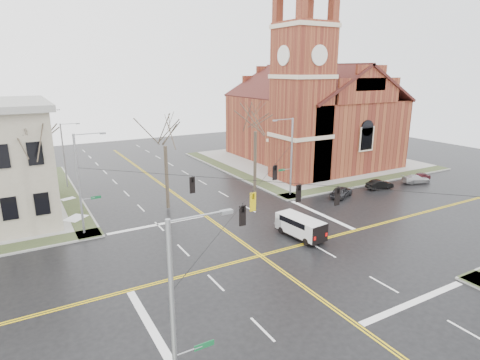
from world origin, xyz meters
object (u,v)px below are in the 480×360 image
parked_car_a (341,192)px  tree_ne (255,127)px  tree_nw_near (165,142)px  signal_pole_nw (81,181)px  signal_pole_sw (177,319)px  tree_nw_far (29,148)px  church (309,109)px  streetlight_north_b (49,132)px  cargo_van (299,225)px  signal_pole_ne (290,155)px  parked_car_b (380,184)px  parked_car_d (421,176)px  streetlight_north_a (65,153)px  parked_car_c (416,179)px

parked_car_a → tree_ne: bearing=32.2°
tree_nw_near → tree_ne: (10.54, -0.51, 0.83)m
signal_pole_nw → signal_pole_sw: 23.00m
tree_nw_far → tree_nw_near: size_ratio=1.09×
church → streetlight_north_b: bearing=146.8°
signal_pole_nw → cargo_van: bearing=-31.3°
signal_pole_sw → tree_nw_far: 25.93m
cargo_van → parked_car_a: cargo_van is taller
signal_pole_nw → signal_pole_ne: bearing=0.0°
cargo_van → parked_car_b: size_ratio=1.43×
church → parked_car_d: (6.01, -16.59, -7.85)m
signal_pole_sw → parked_car_a: size_ratio=2.33×
parked_car_a → tree_nw_far: size_ratio=0.36×
streetlight_north_a → church: bearing=-5.2°
signal_pole_sw → signal_pole_ne: bearing=45.4°
streetlight_north_a → tree_ne: bearing=-37.4°
signal_pole_sw → tree_ne: (19.30, 25.23, 3.13)m
signal_pole_nw → signal_pole_sw: bearing=-90.0°
tree_ne → parked_car_a: bearing=-33.3°
church → signal_pole_sw: church is taller
church → signal_pole_nw: (-36.09, -13.28, -3.48)m
tree_ne → tree_nw_far: bearing=179.3°
parked_car_b → tree_nw_near: (-25.45, 5.97, 6.68)m
streetlight_north_b → parked_car_b: bearing=-49.8°
streetlight_north_b → church: bearing=-33.2°
parked_car_a → cargo_van: bearing=95.7°
signal_pole_sw → cargo_van: bearing=38.6°
signal_pole_ne → tree_nw_near: 14.33m
signal_pole_nw → cargo_van: (16.34, -9.94, -3.87)m
tree_nw_far → tree_nw_near: bearing=1.0°
church → signal_pole_ne: church is taller
signal_pole_ne → tree_nw_far: bearing=174.5°
signal_pole_nw → parked_car_c: bearing=-5.3°
parked_car_a → parked_car_d: 14.37m
parked_car_d → parked_car_b: bearing=77.1°
tree_ne → church: bearing=33.4°
parked_car_d → tree_ne: 24.63m
streetlight_north_a → cargo_van: (15.67, -26.44, -3.39)m
cargo_van → tree_ne: (2.97, 12.17, 7.01)m
streetlight_north_b → cargo_van: (15.67, -46.44, -3.39)m
signal_pole_sw → tree_nw_near: size_ratio=0.90×
parked_car_a → tree_nw_near: size_ratio=0.39×
streetlight_north_b → tree_ne: tree_ne is taller
parked_car_a → signal_pole_sw: bearing=100.9°
tree_nw_far → church: bearing=15.2°
streetlight_north_a → cargo_van: 30.92m
tree_nw_far → signal_pole_sw: bearing=-82.1°
streetlight_north_b → cargo_van: bearing=-71.4°
parked_car_a → parked_car_d: bearing=-114.6°
parked_car_c → tree_nw_far: (-43.97, 6.26, 7.32)m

